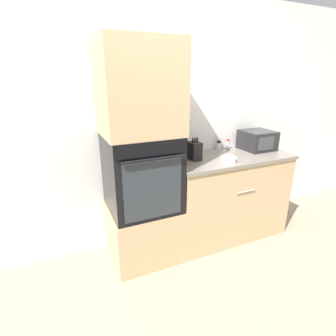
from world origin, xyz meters
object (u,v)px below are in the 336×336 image
object	(u,v)px
wall_oven	(142,172)
condiment_jar_far	(228,144)
condiment_jar_near	(184,151)
knife_block	(195,151)
bowl	(228,159)
microwave	(257,140)
condiment_jar_mid	(219,145)

from	to	relation	value
wall_oven	condiment_jar_far	size ratio (longest dim) A/B	6.03
condiment_jar_near	knife_block	bearing A→B (deg)	-75.17
bowl	condiment_jar_near	size ratio (longest dim) A/B	1.50
microwave	condiment_jar_far	size ratio (longest dim) A/B	2.86
condiment_jar_far	condiment_jar_near	bearing A→B (deg)	-176.09
condiment_jar_near	condiment_jar_far	world-z (taller)	condiment_jar_far
microwave	condiment_jar_near	size ratio (longest dim) A/B	3.32
bowl	condiment_jar_far	size ratio (longest dim) A/B	1.30
wall_oven	knife_block	xyz separation A→B (m)	(0.57, 0.03, 0.13)
microwave	knife_block	size ratio (longest dim) A/B	1.50
knife_block	condiment_jar_near	world-z (taller)	knife_block
bowl	condiment_jar_mid	xyz separation A→B (m)	(0.18, 0.42, 0.03)
bowl	microwave	bearing A→B (deg)	23.66
microwave	condiment_jar_near	xyz separation A→B (m)	(-0.88, 0.10, -0.06)
wall_oven	microwave	bearing A→B (deg)	3.32
condiment_jar_near	condiment_jar_far	size ratio (longest dim) A/B	0.86
condiment_jar_mid	microwave	bearing A→B (deg)	-23.20
wall_oven	condiment_jar_near	xyz separation A→B (m)	(0.53, 0.19, 0.09)
knife_block	condiment_jar_mid	size ratio (longest dim) A/B	2.20
condiment_jar_mid	condiment_jar_far	distance (m)	0.11
microwave	bowl	distance (m)	0.63
knife_block	condiment_jar_far	world-z (taller)	knife_block
microwave	condiment_jar_mid	bearing A→B (deg)	156.80
condiment_jar_far	wall_oven	bearing A→B (deg)	-168.62
bowl	condiment_jar_near	bearing A→B (deg)	130.88
microwave	condiment_jar_far	xyz separation A→B (m)	(-0.29, 0.14, -0.05)
bowl	condiment_jar_far	xyz separation A→B (m)	(0.28, 0.40, 0.03)
knife_block	condiment_jar_far	xyz separation A→B (m)	(0.55, 0.20, -0.03)
bowl	condiment_jar_mid	world-z (taller)	condiment_jar_mid
knife_block	bowl	xyz separation A→B (m)	(0.27, -0.20, -0.07)
knife_block	microwave	bearing A→B (deg)	3.57
wall_oven	condiment_jar_mid	distance (m)	1.05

